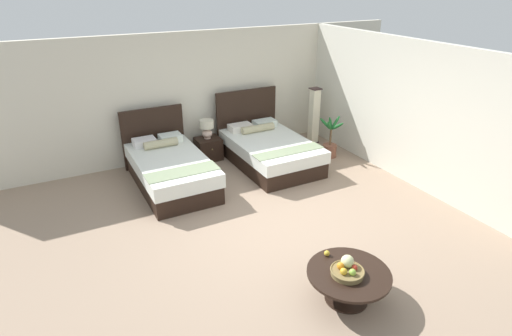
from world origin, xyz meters
TOP-DOWN VIEW (x-y plane):
  - ground_plane at (0.00, 0.00)m, footprint 9.60×10.25m
  - wall_back at (0.00, 3.32)m, footprint 9.60×0.12m
  - wall_side_right at (3.00, 0.40)m, footprint 0.12×5.85m
  - bed_near_window at (-1.04, 2.07)m, footprint 1.25×2.22m
  - bed_near_corner at (1.04, 2.08)m, footprint 1.43×2.20m
  - nightstand at (0.02, 2.87)m, footprint 0.51×0.47m
  - table_lamp at (0.02, 2.89)m, footprint 0.29×0.29m
  - coffee_table at (-0.06, -1.85)m, footprint 0.98×0.98m
  - fruit_bowl at (-0.10, -1.86)m, footprint 0.40×0.40m
  - loose_apple at (-0.10, -1.47)m, footprint 0.07×0.07m
  - floor_lamp_corner at (2.53, 2.65)m, footprint 0.22×0.22m
  - potted_palm at (2.38, 1.79)m, footprint 0.50×0.54m

SIDE VIEW (x-z plane):
  - ground_plane at x=0.00m, z-range -0.02..0.00m
  - nightstand at x=0.02m, z-range 0.00..0.46m
  - potted_palm at x=2.38m, z-range -0.19..0.71m
  - coffee_table at x=-0.06m, z-range 0.11..0.51m
  - bed_near_corner at x=1.04m, z-range -0.35..0.98m
  - bed_near_window at x=-1.04m, z-range -0.28..0.92m
  - loose_apple at x=-0.10m, z-range 0.40..0.47m
  - fruit_bowl at x=-0.10m, z-range 0.36..0.57m
  - floor_lamp_corner at x=2.53m, z-range 0.00..1.28m
  - table_lamp at x=0.02m, z-range 0.50..0.89m
  - wall_back at x=0.00m, z-range 0.00..2.57m
  - wall_side_right at x=3.00m, z-range 0.00..2.57m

